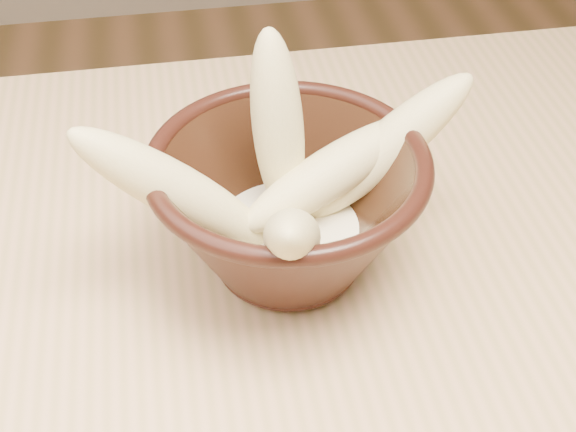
% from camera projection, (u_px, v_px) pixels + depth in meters
% --- Properties ---
extents(table, '(1.20, 0.80, 0.75)m').
position_uv_depth(table, '(444.00, 424.00, 0.57)').
color(table, tan).
rests_on(table, ground).
extents(bowl, '(0.19, 0.19, 0.10)m').
position_uv_depth(bowl, '(288.00, 206.00, 0.54)').
color(bowl, black).
rests_on(bowl, table).
extents(milk_puddle, '(0.11, 0.11, 0.01)m').
position_uv_depth(milk_puddle, '(288.00, 234.00, 0.55)').
color(milk_puddle, beige).
rests_on(milk_puddle, bowl).
extents(banana_upright, '(0.05, 0.07, 0.14)m').
position_uv_depth(banana_upright, '(278.00, 126.00, 0.53)').
color(banana_upright, '#CBBC78').
rests_on(banana_upright, bowl).
extents(banana_left, '(0.14, 0.04, 0.13)m').
position_uv_depth(banana_left, '(175.00, 190.00, 0.51)').
color(banana_left, '#CBBC78').
rests_on(banana_left, bowl).
extents(banana_right, '(0.14, 0.06, 0.12)m').
position_uv_depth(banana_right, '(387.00, 147.00, 0.55)').
color(banana_right, '#CBBC78').
rests_on(banana_right, bowl).
extents(banana_across, '(0.15, 0.09, 0.07)m').
position_uv_depth(banana_across, '(331.00, 173.00, 0.54)').
color(banana_across, '#CBBC78').
rests_on(banana_across, bowl).
extents(banana_front, '(0.06, 0.12, 0.11)m').
position_uv_depth(banana_front, '(292.00, 237.00, 0.48)').
color(banana_front, '#CBBC78').
rests_on(banana_front, bowl).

